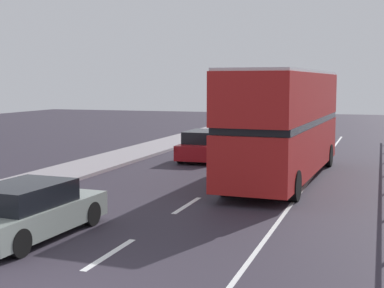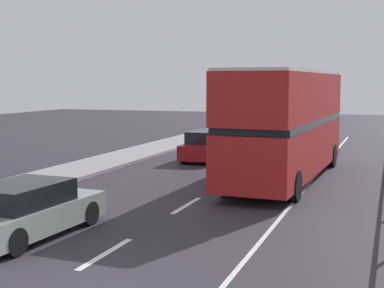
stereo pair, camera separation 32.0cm
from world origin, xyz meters
name	(u,v)px [view 2 (the right image)]	position (x,y,z in m)	size (l,w,h in m)	color
lane_paint_markings	(250,206)	(1.86, 8.64, 0.00)	(3.16, 46.00, 0.01)	silver
double_decker_bus_red	(287,122)	(2.07, 13.62, 2.25)	(2.98, 11.04, 4.20)	#AB1C1A
hatchback_car_near	(26,210)	(-2.50, 3.44, 0.65)	(2.05, 4.41, 1.35)	gray
sedan_car_ahead	(208,146)	(-2.51, 17.91, 0.69)	(1.82, 4.33, 1.44)	maroon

